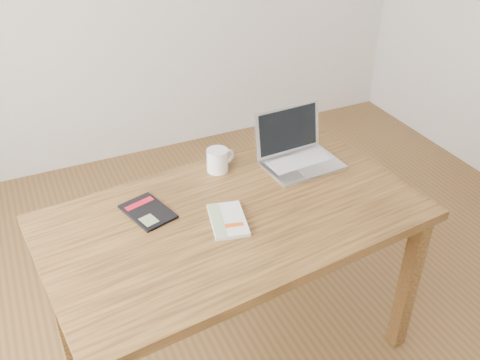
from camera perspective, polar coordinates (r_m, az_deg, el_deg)
name	(u,v)px	position (r m, az deg, el deg)	size (l,w,h in m)	color
room	(265,68)	(1.62, 2.72, 11.86)	(4.04, 4.04, 2.70)	brown
desk	(235,232)	(2.05, -0.56, -5.61)	(1.48, 0.94, 0.75)	brown
white_guidebook	(228,220)	(1.95, -1.30, -4.30)	(0.17, 0.23, 0.02)	beige
black_guidebook	(148,212)	(2.02, -9.81, -3.33)	(0.19, 0.23, 0.01)	black
laptop	(297,152)	(2.29, 6.10, 3.00)	(0.33, 0.27, 0.22)	silver
coffee_mug	(218,160)	(2.22, -2.36, 2.18)	(0.13, 0.09, 0.10)	white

